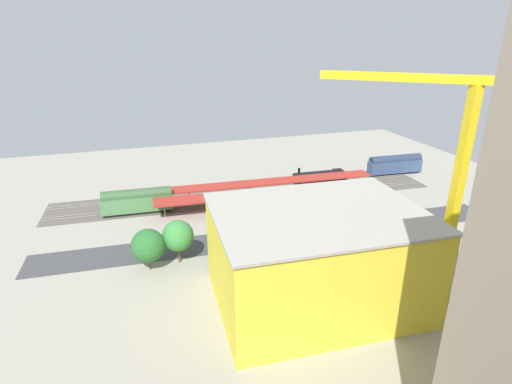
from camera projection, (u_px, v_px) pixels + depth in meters
ground_plane at (277, 231)px, 90.98m from camera, size 163.86×163.86×0.00m
rail_bed at (248, 195)px, 111.09m from camera, size 102.99×19.43×0.01m
street_asphalt at (281, 235)px, 88.99m from camera, size 102.73×13.93×0.01m
track_rails at (248, 194)px, 111.03m from camera, size 102.30×13.01×0.12m
platform_canopy_near at (256, 193)px, 101.46m from camera, size 50.19×7.90×4.20m
platform_canopy_far at (248, 184)px, 107.80m from camera, size 69.38×8.22×4.17m
locomotive at (321, 177)px, 119.86m from camera, size 16.55×3.35×4.93m
passenger_coach at (395, 164)px, 126.43m from camera, size 17.57×3.81×6.09m
freight_coach_far at (137, 200)px, 98.87m from camera, size 17.14×3.84×6.19m
parked_car_0 at (378, 210)px, 99.49m from camera, size 4.57×1.98×1.72m
parked_car_1 at (353, 215)px, 97.32m from camera, size 4.52×2.06×1.54m
parked_car_2 at (324, 219)px, 95.13m from camera, size 4.42×2.14×1.71m
parked_car_3 at (296, 222)px, 93.33m from camera, size 4.41×1.85×1.74m
construction_building at (317, 258)px, 64.80m from camera, size 32.45×24.98×15.45m
construction_roof_slab at (319, 213)px, 61.93m from camera, size 33.08×25.60×0.40m
tower_crane at (443, 174)px, 60.86m from camera, size 22.15×18.36×36.12m
box_truck_0 at (329, 235)px, 85.22m from camera, size 9.08×2.83×3.52m
street_tree_0 at (231, 233)px, 79.44m from camera, size 6.23×6.23×7.96m
street_tree_1 at (148, 246)px, 74.48m from camera, size 6.22×6.22×8.01m
street_tree_2 at (388, 212)px, 88.74m from camera, size 6.37×6.37×8.01m
street_tree_3 at (178, 236)px, 76.57m from camera, size 5.90×5.90×8.58m
traffic_light at (305, 223)px, 84.28m from camera, size 0.50×0.36×6.86m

